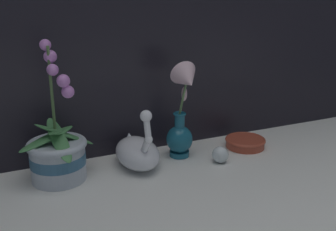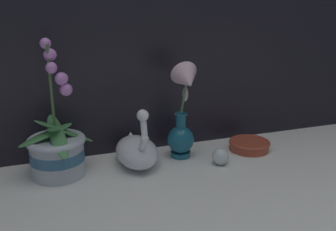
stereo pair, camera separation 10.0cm
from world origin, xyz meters
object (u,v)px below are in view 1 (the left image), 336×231
at_px(glass_sphere, 220,155).
at_px(amber_dish, 245,142).
at_px(swan_figurine, 137,151).
at_px(blue_vase, 182,118).
at_px(orchid_potted_plant, 58,153).

distance_m(glass_sphere, amber_dish, 0.16).
height_order(swan_figurine, blue_vase, blue_vase).
height_order(blue_vase, glass_sphere, blue_vase).
bearing_deg(glass_sphere, blue_vase, 140.21).
bearing_deg(amber_dish, orchid_potted_plant, 178.75).
bearing_deg(glass_sphere, amber_dish, 27.17).
xyz_separation_m(orchid_potted_plant, swan_figurine, (0.23, -0.01, -0.03)).
relative_size(orchid_potted_plant, blue_vase, 1.25).
height_order(orchid_potted_plant, blue_vase, orchid_potted_plant).
distance_m(orchid_potted_plant, amber_dish, 0.62).
bearing_deg(amber_dish, swan_figurine, 178.97).
xyz_separation_m(orchid_potted_plant, blue_vase, (0.38, -0.01, 0.05)).
distance_m(blue_vase, amber_dish, 0.26).
distance_m(blue_vase, glass_sphere, 0.16).
xyz_separation_m(orchid_potted_plant, glass_sphere, (0.48, -0.09, -0.05)).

